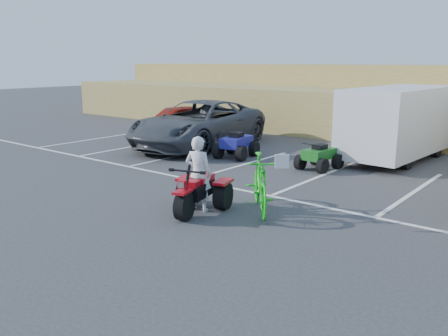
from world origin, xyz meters
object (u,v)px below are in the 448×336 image
Objects in this scene: grey_pickup at (199,124)px; quad_atv_green at (319,169)px; red_trike_atv at (196,212)px; rider at (198,174)px; green_dirt_bike at (260,184)px; cargo_trailer at (399,121)px; quad_atv_blue at (236,157)px; red_car at (176,120)px.

grey_pickup is 4.82× the size of quad_atv_green.
red_trike_atv is 0.97× the size of rider.
rider is at bearing 174.94° from green_dirt_bike.
red_trike_atv is 1.24× the size of quad_atv_green.
green_dirt_bike is at bearing -89.03° from cargo_trailer.
quad_atv_blue is (-4.11, 4.57, -0.64)m from green_dirt_bike.
rider is 0.42× the size of red_car.
red_car is at bearing -170.96° from cargo_trailer.
red_car is (-8.19, 7.80, 0.68)m from red_trike_atv.
red_trike_atv is 0.86m from rider.
quad_atv_blue is 1.12× the size of quad_atv_green.
grey_pickup reaches higher than red_car.
red_car is at bearing 170.23° from quad_atv_green.
quad_atv_green is (-0.97, 4.69, -0.64)m from green_dirt_bike.
red_car is 9.73m from cargo_trailer.
red_trike_atv is 1.57m from green_dirt_bike.
cargo_trailer is at bearing 64.04° from red_trike_atv.
green_dirt_bike is at bearing -160.91° from rider.
red_car is 5.68m from quad_atv_blue.
grey_pickup reaches higher than quad_atv_green.
quad_atv_blue is at bearing -172.94° from quad_atv_green.
rider is 8.24m from grey_pickup.
rider is at bearing 90.00° from red_trike_atv.
rider is 0.32× the size of cargo_trailer.
red_trike_atv is at bearing -32.77° from red_car.
red_trike_atv is at bearing -179.38° from green_dirt_bike.
red_trike_atv is 6.29m from quad_atv_blue.
grey_pickup reaches higher than rider.
cargo_trailer is at bearing 11.74° from grey_pickup.
cargo_trailer is at bearing 25.59° from quad_atv_blue.
quad_atv_blue is at bearing -24.92° from grey_pickup.
quad_atv_blue is (2.47, -0.81, -0.89)m from grey_pickup.
cargo_trailer is at bearing 15.95° from red_car.
grey_pickup is 1.60× the size of red_car.
green_dirt_bike is 7.77m from cargo_trailer.
red_car is 2.68× the size of quad_atv_blue.
rider reaches higher than red_car.
cargo_trailer reaches higher than quad_atv_blue.
green_dirt_bike reaches higher than red_trike_atv.
green_dirt_bike is 8.50m from grey_pickup.
red_car is at bearing 103.06° from green_dirt_bike.
cargo_trailer is at bearing -116.39° from rider.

